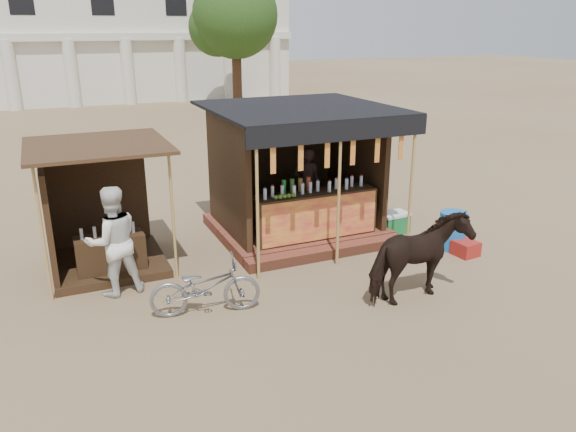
# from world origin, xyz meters

# --- Properties ---
(ground) EXTENTS (120.00, 120.00, 0.00)m
(ground) POSITION_xyz_m (0.00, 0.00, 0.00)
(ground) COLOR #846B4C
(ground) RESTS_ON ground
(main_stall) EXTENTS (3.60, 3.61, 2.78)m
(main_stall) POSITION_xyz_m (1.02, 3.36, 1.02)
(main_stall) COLOR brown
(main_stall) RESTS_ON ground
(secondary_stall) EXTENTS (2.40, 2.40, 2.38)m
(secondary_stall) POSITION_xyz_m (-3.17, 3.24, 0.85)
(secondary_stall) COLOR #362113
(secondary_stall) RESTS_ON ground
(cow) EXTENTS (1.85, 1.03, 1.48)m
(cow) POSITION_xyz_m (1.52, -0.27, 0.74)
(cow) COLOR black
(cow) RESTS_ON ground
(motorbike) EXTENTS (1.82, 0.92, 0.91)m
(motorbike) POSITION_xyz_m (-1.81, 0.70, 0.46)
(motorbike) COLOR gray
(motorbike) RESTS_ON ground
(bystander) EXTENTS (1.01, 0.83, 1.89)m
(bystander) POSITION_xyz_m (-3.00, 2.00, 0.94)
(bystander) COLOR white
(bystander) RESTS_ON ground
(blue_barrel) EXTENTS (0.60, 0.60, 0.78)m
(blue_barrel) POSITION_xyz_m (3.53, 1.33, 0.39)
(blue_barrel) COLOR #175CAF
(blue_barrel) RESTS_ON ground
(red_crate) EXTENTS (0.47, 0.49, 0.29)m
(red_crate) POSITION_xyz_m (3.55, 0.92, 0.15)
(red_crate) COLOR maroon
(red_crate) RESTS_ON ground
(cooler) EXTENTS (0.67, 0.49, 0.46)m
(cooler) POSITION_xyz_m (2.96, 2.57, 0.23)
(cooler) COLOR #1B7A37
(cooler) RESTS_ON ground
(background_building) EXTENTS (26.00, 7.45, 8.18)m
(background_building) POSITION_xyz_m (-2.00, 29.94, 3.98)
(background_building) COLOR silver
(background_building) RESTS_ON ground
(tree) EXTENTS (4.50, 4.40, 7.00)m
(tree) POSITION_xyz_m (5.81, 22.14, 4.63)
(tree) COLOR #382314
(tree) RESTS_ON ground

